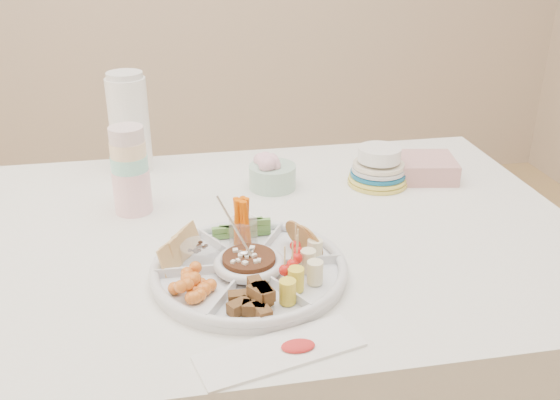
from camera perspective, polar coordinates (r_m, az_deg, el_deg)
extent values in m
cube|color=white|center=(1.62, -2.71, -14.71)|extent=(1.52, 1.02, 0.76)
cylinder|color=white|center=(1.23, -2.84, -6.10)|extent=(0.39, 0.39, 0.04)
cylinder|color=#401F0D|center=(1.22, -2.85, -5.80)|extent=(0.11, 0.11, 0.04)
cylinder|color=silver|center=(1.49, -13.61, 3.27)|extent=(0.10, 0.10, 0.24)
cylinder|color=white|center=(1.74, -13.63, 6.99)|extent=(0.12, 0.12, 0.28)
cylinder|color=#AFD2C5|center=(1.60, -0.70, 2.65)|extent=(0.15, 0.15, 0.09)
cube|color=#CB918F|center=(1.72, 12.92, 2.89)|extent=(0.19, 0.17, 0.06)
cylinder|color=yellow|center=(1.64, 9.00, 3.09)|extent=(0.16, 0.16, 0.10)
cube|color=silver|center=(1.05, 0.01, -13.64)|extent=(0.29, 0.16, 0.01)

